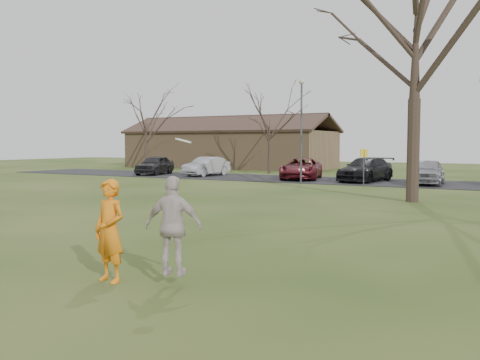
# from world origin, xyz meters

# --- Properties ---
(ground) EXTENTS (120.00, 120.00, 0.00)m
(ground) POSITION_xyz_m (0.00, 0.00, 0.00)
(ground) COLOR #1E380F
(ground) RESTS_ON ground
(parking_strip) EXTENTS (62.00, 6.50, 0.04)m
(parking_strip) POSITION_xyz_m (0.00, 25.00, 0.02)
(parking_strip) COLOR black
(parking_strip) RESTS_ON ground
(player_defender) EXTENTS (0.70, 0.50, 1.78)m
(player_defender) POSITION_xyz_m (-0.11, -0.46, 0.89)
(player_defender) COLOR orange
(player_defender) RESTS_ON ground
(car_0) EXTENTS (2.67, 4.55, 1.45)m
(car_0) POSITION_xyz_m (-18.70, 24.47, 0.77)
(car_0) COLOR #232326
(car_0) RESTS_ON parking_strip
(car_1) EXTENTS (1.81, 4.25, 1.36)m
(car_1) POSITION_xyz_m (-14.48, 25.09, 0.72)
(car_1) COLOR #A7A8AD
(car_1) RESTS_ON parking_strip
(car_2) EXTENTS (3.49, 5.45, 1.40)m
(car_2) POSITION_xyz_m (-6.97, 24.94, 0.74)
(car_2) COLOR maroon
(car_2) RESTS_ON parking_strip
(car_3) EXTENTS (2.76, 5.32, 1.48)m
(car_3) POSITION_xyz_m (-2.74, 25.08, 0.78)
(car_3) COLOR black
(car_3) RESTS_ON parking_strip
(car_4) EXTENTS (2.03, 4.40, 1.46)m
(car_4) POSITION_xyz_m (1.02, 24.46, 0.77)
(car_4) COLOR gray
(car_4) RESTS_ON parking_strip
(catching_play) EXTENTS (1.05, 0.67, 2.30)m
(catching_play) POSITION_xyz_m (1.09, -0.23, 1.04)
(catching_play) COLOR #C1B0AD
(catching_play) RESTS_ON ground
(building) EXTENTS (20.60, 8.50, 5.14)m
(building) POSITION_xyz_m (-20.00, 38.00, 1.93)
(building) COLOR #8C6D4C
(building) RESTS_ON ground
(lamp_post) EXTENTS (0.34, 0.34, 6.27)m
(lamp_post) POSITION_xyz_m (-6.00, 22.50, 3.97)
(lamp_post) COLOR #47474C
(lamp_post) RESTS_ON ground
(sign_yellow) EXTENTS (0.35, 0.35, 2.08)m
(sign_yellow) POSITION_xyz_m (-2.00, 22.00, 1.45)
(sign_yellow) COLOR #47474C
(sign_yellow) RESTS_ON ground
(big_tree) EXTENTS (9.00, 9.00, 14.00)m
(big_tree) POSITION_xyz_m (2.00, 15.00, 7.00)
(big_tree) COLOR #352821
(big_tree) RESTS_ON ground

